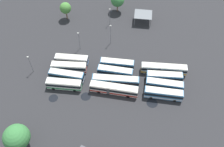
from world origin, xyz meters
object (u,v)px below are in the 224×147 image
(lamp_post_mid_lot, at_px, (79,40))
(tree_south_edge, at_px, (117,0))
(bus_row0_slot0, at_px, (64,84))
(bus_row1_slot3, at_px, (117,64))
(bus_row0_slot1, at_px, (67,76))
(bus_row2_slot1, at_px, (164,85))
(lamp_post_far_corner, at_px, (110,16))
(lamp_post_near_entrance, at_px, (111,34))
(tree_northeast, at_px, (17,137))
(bus_row1_slot2, at_px, (115,72))
(bus_row0_slot2, at_px, (69,67))
(maintenance_shelter, at_px, (143,15))
(lamp_post_by_building, at_px, (30,64))
(bus_row0_slot3, at_px, (72,60))
(bus_row1_slot1, at_px, (115,81))
(tree_northwest, at_px, (65,8))
(bus_row2_slot2, at_px, (164,77))
(bus_row2_slot3, at_px, (164,69))
(bus_row1_slot0, at_px, (114,89))
(bus_row2_slot0, at_px, (163,94))

(lamp_post_mid_lot, height_order, tree_south_edge, tree_south_edge)
(bus_row0_slot0, relative_size, bus_row1_slot3, 0.97)
(bus_row0_slot1, height_order, bus_row2_slot1, same)
(bus_row0_slot1, height_order, lamp_post_far_corner, lamp_post_far_corner)
(lamp_post_near_entrance, relative_size, tree_northeast, 0.98)
(bus_row1_slot2, bearing_deg, lamp_post_far_corner, 99.06)
(bus_row0_slot1, height_order, bus_row0_slot2, same)
(maintenance_shelter, relative_size, lamp_post_far_corner, 0.98)
(tree_south_edge, bearing_deg, lamp_post_mid_lot, -117.44)
(lamp_post_by_building, bearing_deg, lamp_post_mid_lot, 41.16)
(bus_row0_slot3, bearing_deg, lamp_post_far_corner, 63.14)
(bus_row1_slot1, xyz_separation_m, bus_row1_slot2, (-0.35, 3.68, -0.00))
(bus_row1_slot3, bearing_deg, lamp_post_near_entrance, 105.55)
(tree_northeast, bearing_deg, tree_northwest, 88.49)
(bus_row2_slot2, relative_size, lamp_post_by_building, 1.57)
(bus_row0_slot3, relative_size, bus_row1_slot1, 0.75)
(bus_row1_slot1, bearing_deg, bus_row0_slot2, 164.76)
(bus_row2_slot3, bearing_deg, lamp_post_near_entrance, 146.43)
(bus_row0_slot1, bearing_deg, bus_row0_slot0, -91.55)
(lamp_post_near_entrance, bearing_deg, tree_northeast, -116.24)
(lamp_post_far_corner, xyz_separation_m, tree_south_edge, (2.42, 8.76, 1.47))
(bus_row1_slot0, relative_size, bus_row2_slot2, 1.31)
(bus_row0_slot1, distance_m, bus_row1_slot2, 16.33)
(tree_northwest, bearing_deg, bus_row1_slot2, -51.85)
(bus_row0_slot1, relative_size, bus_row2_slot1, 0.99)
(bus_row1_slot2, height_order, lamp_post_mid_lot, lamp_post_mid_lot)
(tree_northwest, bearing_deg, bus_row2_slot1, -40.08)
(bus_row2_slot1, height_order, lamp_post_far_corner, lamp_post_far_corner)
(bus_row0_slot1, relative_size, bus_row2_slot2, 1.01)
(bus_row2_slot0, distance_m, lamp_post_by_building, 45.03)
(lamp_post_mid_lot, relative_size, tree_northeast, 0.86)
(bus_row0_slot1, xyz_separation_m, tree_south_edge, (14.21, 38.51, 3.74))
(lamp_post_far_corner, relative_size, lamp_post_mid_lot, 0.97)
(bus_row0_slot0, distance_m, bus_row0_slot3, 10.73)
(bus_row0_slot1, distance_m, bus_row1_slot3, 17.73)
(lamp_post_far_corner, bearing_deg, bus_row1_slot1, -81.38)
(bus_row0_slot3, height_order, bus_row2_slot0, same)
(bus_row0_slot0, bearing_deg, bus_row2_slot1, 4.42)
(bus_row1_slot1, height_order, lamp_post_near_entrance, lamp_post_near_entrance)
(bus_row1_slot2, xyz_separation_m, lamp_post_mid_lot, (-14.13, 11.90, 2.37))
(bus_row0_slot2, bearing_deg, bus_row1_slot3, 9.65)
(maintenance_shelter, relative_size, lamp_post_near_entrance, 0.84)
(bus_row2_slot1, relative_size, bus_row2_slot3, 0.79)
(bus_row0_slot2, relative_size, bus_row2_slot1, 0.99)
(tree_south_edge, bearing_deg, bus_row0_slot3, -113.85)
(maintenance_shelter, xyz_separation_m, tree_northeast, (-33.10, -56.37, 1.72))
(bus_row1_slot0, xyz_separation_m, bus_row2_slot0, (15.82, -0.47, -0.00))
(bus_row1_slot2, distance_m, tree_northwest, 36.64)
(bus_row0_slot0, distance_m, lamp_post_near_entrance, 26.01)
(bus_row0_slot1, height_order, bus_row1_slot3, same)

